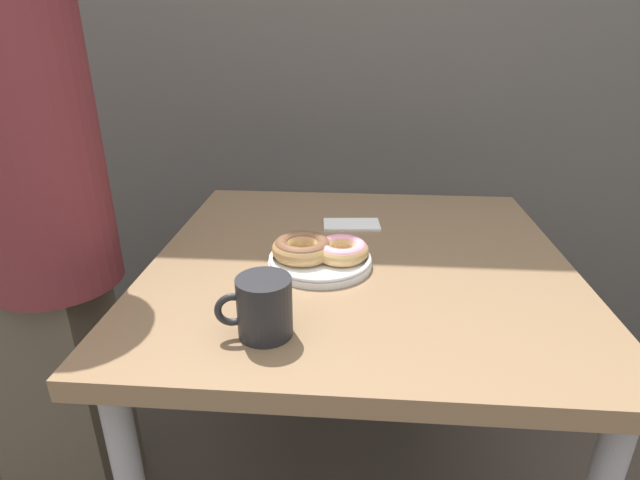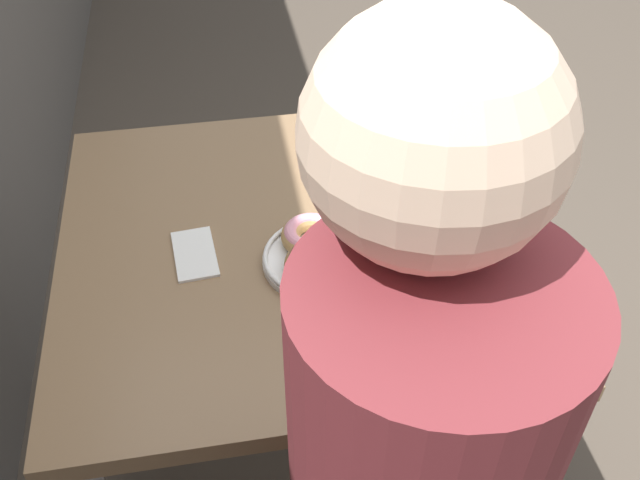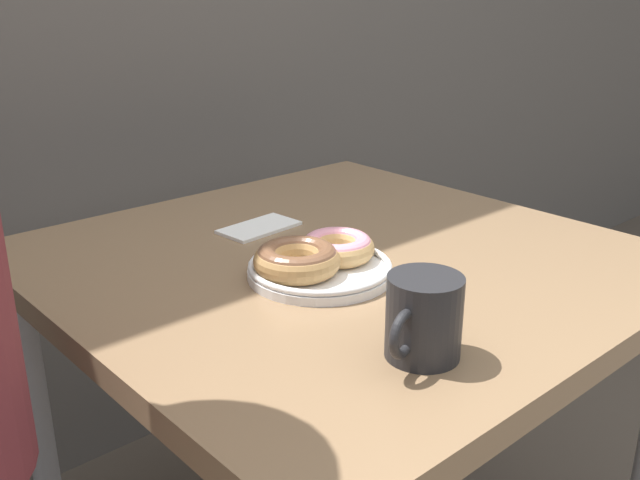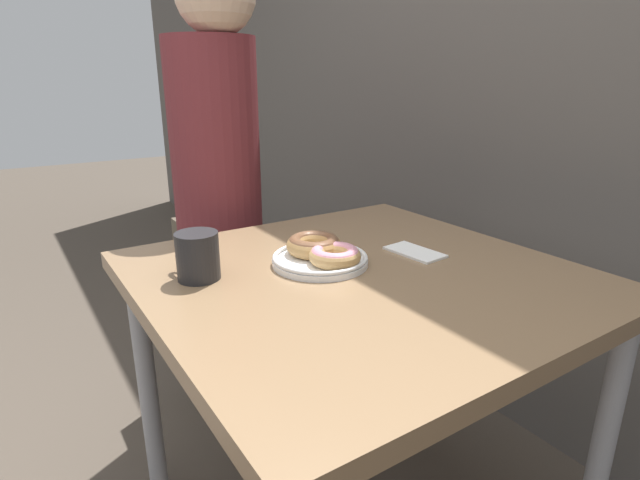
# 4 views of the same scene
# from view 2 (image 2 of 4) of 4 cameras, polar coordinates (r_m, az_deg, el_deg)

# --- Properties ---
(ground_plane) EXTENTS (14.00, 14.00, 0.00)m
(ground_plane) POSITION_cam_2_polar(r_m,az_deg,el_deg) (2.08, 8.32, -14.06)
(ground_plane) COLOR #4C4238
(dining_table) EXTENTS (0.92, 0.93, 0.74)m
(dining_table) POSITION_cam_2_polar(r_m,az_deg,el_deg) (1.51, -2.39, -2.08)
(dining_table) COLOR #846647
(dining_table) RESTS_ON ground_plane
(donut_plate) EXTENTS (0.26, 0.22, 0.06)m
(donut_plate) POSITION_cam_2_polar(r_m,az_deg,el_deg) (1.37, -0.22, -1.10)
(donut_plate) COLOR white
(donut_plate) RESTS_ON dining_table
(coffee_mug) EXTENTS (0.13, 0.09, 0.10)m
(coffee_mug) POSITION_cam_2_polar(r_m,az_deg,el_deg) (1.37, 11.68, -0.97)
(coffee_mug) COLOR #232326
(coffee_mug) RESTS_ON dining_table
(napkin) EXTENTS (0.15, 0.09, 0.01)m
(napkin) POSITION_cam_2_polar(r_m,az_deg,el_deg) (1.43, -9.99, -1.10)
(napkin) COLOR white
(napkin) RESTS_ON dining_table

